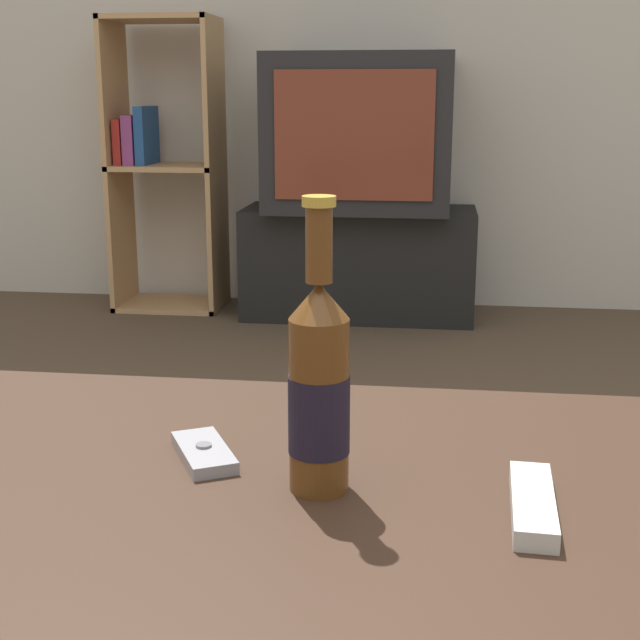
% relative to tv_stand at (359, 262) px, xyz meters
% --- Properties ---
extents(coffee_table, '(1.25, 0.90, 0.48)m').
position_rel_tv_stand_xyz_m(coffee_table, '(0.16, -2.76, 0.20)').
color(coffee_table, '#332116').
rests_on(coffee_table, ground_plane).
extents(tv_stand, '(0.91, 0.38, 0.43)m').
position_rel_tv_stand_xyz_m(tv_stand, '(0.00, 0.00, 0.00)').
color(tv_stand, black).
rests_on(tv_stand, ground_plane).
extents(television, '(0.69, 0.55, 0.58)m').
position_rel_tv_stand_xyz_m(television, '(0.00, -0.00, 0.51)').
color(television, black).
rests_on(television, tv_stand).
extents(bookshelf, '(0.43, 0.30, 1.16)m').
position_rel_tv_stand_xyz_m(bookshelf, '(-0.81, 0.05, 0.38)').
color(bookshelf, tan).
rests_on(bookshelf, ground_plane).
extents(beer_bottle, '(0.06, 0.06, 0.30)m').
position_rel_tv_stand_xyz_m(beer_bottle, '(0.19, -2.65, 0.37)').
color(beer_bottle, '#563314').
rests_on(beer_bottle, coffee_table).
extents(cell_phone, '(0.10, 0.12, 0.02)m').
position_rel_tv_stand_xyz_m(cell_phone, '(0.05, -2.59, 0.27)').
color(cell_phone, gray).
rests_on(cell_phone, coffee_table).
extents(remote_control, '(0.05, 0.16, 0.02)m').
position_rel_tv_stand_xyz_m(remote_control, '(0.40, -2.68, 0.27)').
color(remote_control, beige).
rests_on(remote_control, coffee_table).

